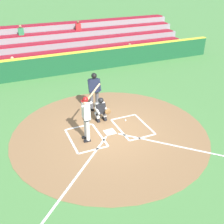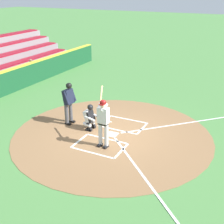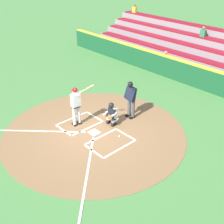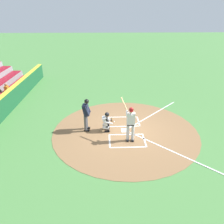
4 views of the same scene
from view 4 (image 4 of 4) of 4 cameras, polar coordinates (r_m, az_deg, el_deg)
ground_plane at (r=12.00m, az=3.54°, el=-4.95°), size 120.00×120.00×0.00m
dirt_circle at (r=12.00m, az=3.54°, el=-4.92°), size 8.00×8.00×0.01m
home_plate_and_chalk at (r=12.10m, az=7.71°, el=-4.78°), size 7.93×4.91×0.01m
batter at (r=10.59m, az=4.96°, el=-2.58°), size 0.96×0.68×2.13m
catcher at (r=11.69m, az=-1.40°, el=-2.47°), size 0.59×0.60×1.13m
plate_umpire at (r=11.60m, az=-6.91°, el=-0.18°), size 0.60×0.45×1.86m
baseball at (r=12.81m, az=0.60°, el=-2.61°), size 0.07×0.07×0.07m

